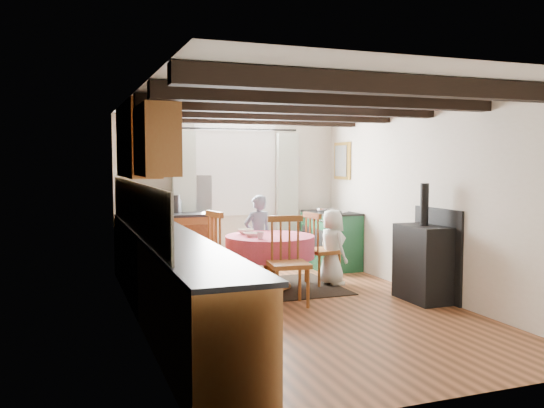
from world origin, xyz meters
name	(u,v)px	position (x,y,z in m)	size (l,w,h in m)	color
floor	(296,307)	(0.00, 0.00, 0.00)	(3.60, 5.50, 0.00)	#975933
ceiling	(297,99)	(0.00, 0.00, 2.40)	(3.60, 5.50, 0.00)	white
wall_back	(230,192)	(0.00, 2.75, 1.20)	(3.60, 0.00, 2.40)	silver
wall_front	(449,233)	(0.00, -2.75, 1.20)	(3.60, 0.00, 2.40)	silver
wall_left	(136,209)	(-1.80, 0.00, 1.20)	(0.00, 5.50, 2.40)	silver
wall_right	(428,201)	(1.80, 0.00, 1.20)	(0.00, 5.50, 2.40)	silver
beam_a	(393,85)	(0.00, -2.00, 2.31)	(3.60, 0.16, 0.16)	black
beam_b	(336,98)	(0.00, -1.00, 2.31)	(3.60, 0.16, 0.16)	black
beam_c	(296,107)	(0.00, 0.00, 2.31)	(3.60, 0.16, 0.16)	black
beam_d	(267,114)	(0.00, 1.00, 2.31)	(3.60, 0.16, 0.16)	black
beam_e	(243,119)	(0.00, 2.00, 2.31)	(3.60, 0.16, 0.16)	black
splash_left	(135,207)	(-1.78, 0.30, 1.20)	(0.02, 4.50, 0.55)	beige
splash_back	(167,194)	(-1.00, 2.73, 1.20)	(1.40, 0.02, 0.55)	beige
base_cabinet_left	(166,279)	(-1.50, 0.00, 0.44)	(0.60, 5.30, 0.88)	brown
base_cabinet_back	(168,245)	(-1.05, 2.45, 0.44)	(1.30, 0.60, 0.88)	brown
worktop_left	(167,236)	(-1.48, 0.00, 0.90)	(0.64, 5.30, 0.04)	black
worktop_back	(168,215)	(-1.05, 2.43, 0.90)	(1.30, 0.64, 0.04)	black
wall_cabinet_glass	(137,141)	(-1.63, 1.20, 1.95)	(0.34, 1.80, 0.90)	brown
wall_cabinet_solid	(156,141)	(-1.63, -0.30, 1.90)	(0.34, 0.90, 0.70)	brown
window_frame	(236,167)	(0.10, 2.73, 1.60)	(1.34, 0.03, 1.54)	white
window_pane	(236,167)	(0.10, 2.74, 1.60)	(1.20, 0.01, 1.40)	white
curtain_left	(185,200)	(-0.75, 2.65, 1.10)	(0.35, 0.10, 2.10)	beige
curtain_right	(287,198)	(0.95, 2.65, 1.10)	(0.35, 0.10, 2.10)	beige
curtain_rod	(237,129)	(0.10, 2.65, 2.20)	(0.03, 0.03, 2.00)	black
wall_picture	(342,161)	(1.77, 2.30, 1.70)	(0.04, 0.50, 0.60)	gold
wall_plate	(291,161)	(1.05, 2.72, 1.70)	(0.30, 0.30, 0.02)	silver
rug	(270,288)	(0.05, 1.02, 0.01)	(1.87, 1.45, 0.01)	black
dining_table	(270,262)	(0.05, 1.02, 0.36)	(1.18, 1.18, 0.71)	#DF3A71
chair_near	(289,261)	(-0.04, 0.12, 0.53)	(0.45, 0.47, 1.05)	brown
chair_left	(202,252)	(-0.85, 1.11, 0.53)	(0.45, 0.47, 1.05)	brown
chair_right	(323,248)	(0.84, 1.05, 0.50)	(0.43, 0.45, 1.00)	brown
aga_range	(331,239)	(1.47, 2.08, 0.46)	(0.64, 0.99, 0.92)	#164B2C
cast_iron_stove	(424,242)	(1.58, -0.23, 0.72)	(0.43, 0.72, 1.43)	black
child_far	(258,236)	(0.15, 1.80, 0.60)	(0.44, 0.29, 1.21)	slate
child_right	(332,247)	(0.95, 0.97, 0.52)	(0.51, 0.33, 1.04)	silver
bowl_a	(252,235)	(-0.20, 1.02, 0.74)	(0.21, 0.21, 0.05)	silver
bowl_b	(246,232)	(-0.20, 1.28, 0.75)	(0.22, 0.22, 0.07)	silver
cup	(260,235)	(-0.17, 0.76, 0.76)	(0.10, 0.10, 0.09)	silver
canister_tall	(147,206)	(-1.35, 2.44, 1.04)	(0.14, 0.14, 0.24)	#262628
canister_wide	(176,206)	(-0.91, 2.51, 1.02)	(0.18, 0.18, 0.20)	#262628
canister_slim	(177,204)	(-0.91, 2.46, 1.05)	(0.10, 0.10, 0.27)	#262628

